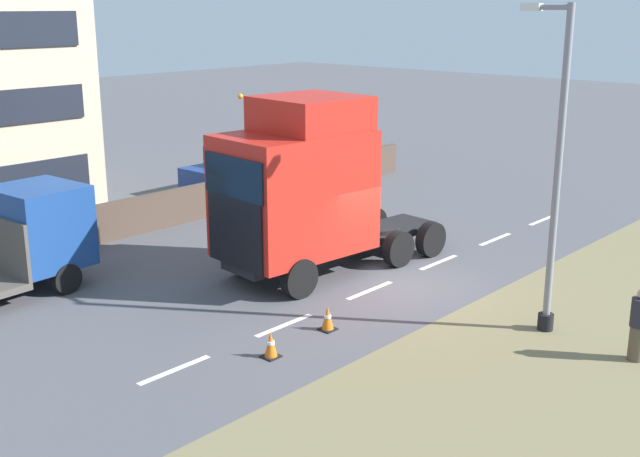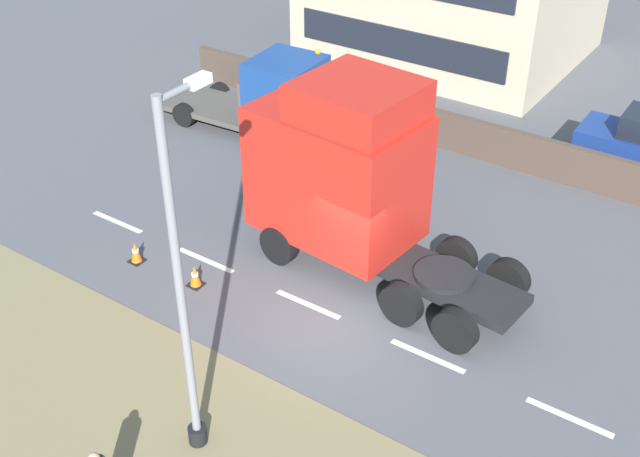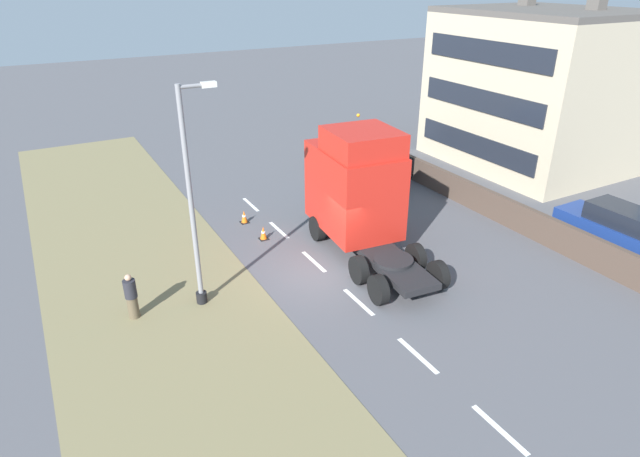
% 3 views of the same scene
% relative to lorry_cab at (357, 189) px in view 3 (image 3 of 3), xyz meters
% --- Properties ---
extents(ground_plane, '(120.00, 120.00, 0.00)m').
position_rel_lorry_cab_xyz_m(ground_plane, '(-2.11, -1.24, -2.47)').
color(ground_plane, '#515156').
rests_on(ground_plane, ground).
extents(grass_verge, '(7.00, 44.00, 0.01)m').
position_rel_lorry_cab_xyz_m(grass_verge, '(-8.11, -1.24, -2.47)').
color(grass_verge, olive).
rests_on(grass_verge, ground).
extents(lane_markings, '(0.16, 17.80, 0.00)m').
position_rel_lorry_cab_xyz_m(lane_markings, '(-2.11, -1.94, -2.47)').
color(lane_markings, white).
rests_on(lane_markings, ground).
extents(boundary_wall, '(0.25, 24.00, 1.23)m').
position_rel_lorry_cab_xyz_m(boundary_wall, '(6.89, -1.24, -1.86)').
color(boundary_wall, '#4C3D33').
rests_on(boundary_wall, ground).
extents(building_block, '(8.55, 9.81, 9.48)m').
position_rel_lorry_cab_xyz_m(building_block, '(14.59, 4.28, 1.72)').
color(building_block, '#C1B293').
rests_on(building_block, ground).
extents(lorry_cab, '(3.28, 7.35, 5.06)m').
position_rel_lorry_cab_xyz_m(lorry_cab, '(0.00, 0.00, 0.00)').
color(lorry_cab, black).
rests_on(lorry_cab, ground).
extents(flatbed_truck, '(2.51, 5.90, 2.71)m').
position_rel_lorry_cab_xyz_m(flatbed_truck, '(4.57, 5.63, -1.04)').
color(flatbed_truck, navy).
rests_on(flatbed_truck, ground).
extents(parked_car, '(1.86, 4.73, 1.99)m').
position_rel_lorry_cab_xyz_m(parked_car, '(8.62, -5.51, -1.50)').
color(parked_car, navy).
rests_on(parked_car, ground).
extents(lamp_post, '(1.30, 0.36, 7.29)m').
position_rel_lorry_cab_xyz_m(lamp_post, '(-6.70, -0.99, 0.85)').
color(lamp_post, black).
rests_on(lamp_post, ground).
extents(pedestrian, '(0.39, 0.39, 1.60)m').
position_rel_lorry_cab_xyz_m(pedestrian, '(-8.95, -0.77, -1.70)').
color(pedestrian, brown).
rests_on(pedestrian, ground).
extents(traffic_cone_lead, '(0.36, 0.36, 0.58)m').
position_rel_lorry_cab_xyz_m(traffic_cone_lead, '(-3.04, 2.37, -2.19)').
color(traffic_cone_lead, black).
rests_on(traffic_cone_lead, ground).
extents(traffic_cone_trailing, '(0.36, 0.36, 0.58)m').
position_rel_lorry_cab_xyz_m(traffic_cone_trailing, '(-3.13, 4.29, -2.19)').
color(traffic_cone_trailing, black).
rests_on(traffic_cone_trailing, ground).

